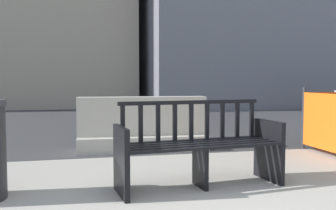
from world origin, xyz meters
name	(u,v)px	position (x,y,z in m)	size (l,w,h in m)	color
street_asphalt	(117,117)	(0.00, 8.70, 0.00)	(120.00, 12.00, 0.01)	#333335
street_bench	(199,148)	(0.17, 1.02, 0.40)	(1.74, 0.71, 0.88)	black
jersey_barrier_centre	(142,128)	(-0.09, 3.17, 0.34)	(2.03, 0.76, 0.84)	#9E998E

